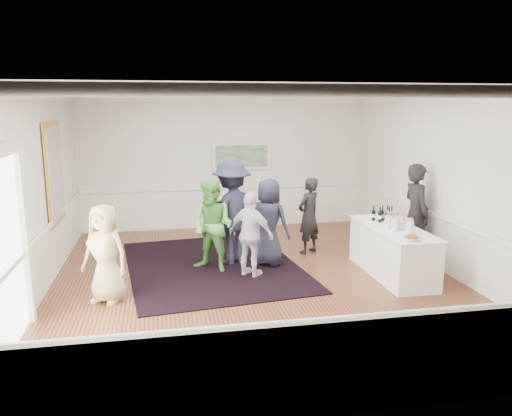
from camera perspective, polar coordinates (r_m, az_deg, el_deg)
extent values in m
plane|color=brown|center=(8.84, -0.07, -8.22)|extent=(8.00, 8.00, 0.00)
cube|color=white|center=(8.31, -0.08, 13.01)|extent=(7.00, 8.00, 0.02)
cube|color=white|center=(8.51, -23.91, 1.15)|extent=(0.02, 8.00, 3.20)
cube|color=white|center=(9.70, 20.71, 2.58)|extent=(0.02, 8.00, 3.20)
cube|color=white|center=(12.34, -3.55, 5.11)|extent=(7.00, 0.02, 3.20)
cube|color=white|center=(4.66, 9.16, -6.06)|extent=(7.00, 0.02, 3.20)
cube|color=gold|center=(9.73, -22.07, 3.70)|extent=(0.04, 1.25, 1.85)
cube|color=white|center=(9.73, -21.93, 3.70)|extent=(0.01, 1.05, 1.65)
cube|color=white|center=(7.55, -24.94, -3.29)|extent=(0.10, 0.14, 2.40)
cube|color=white|center=(6.80, -26.86, -5.04)|extent=(0.02, 1.50, 2.40)
cube|color=white|center=(12.33, -1.67, 5.96)|extent=(1.44, 0.05, 0.66)
cube|color=#235D35|center=(12.30, -1.65, 5.95)|extent=(1.30, 0.01, 0.52)
cube|color=black|center=(9.61, -4.99, -6.54)|extent=(3.54, 4.39, 0.02)
cube|color=white|center=(9.30, 15.30, -4.83)|extent=(0.77, 2.12, 0.87)
cube|color=white|center=(9.18, 15.45, -2.20)|extent=(0.83, 2.18, 0.02)
imported|color=black|center=(10.00, 17.80, -0.65)|extent=(0.47, 0.71, 1.94)
imported|color=tan|center=(8.02, -16.87, -5.01)|extent=(0.90, 0.79, 1.55)
imported|color=#55AA44|center=(9.13, -4.97, -2.06)|extent=(1.04, 1.01, 1.69)
imported|color=silver|center=(8.81, -0.58, -3.06)|extent=(0.91, 0.89, 1.53)
imported|color=#1D1F30|center=(9.52, -2.78, -0.50)|extent=(1.49, 1.28, 2.00)
imported|color=black|center=(10.27, 6.04, -0.86)|extent=(0.69, 0.64, 1.58)
imported|color=#1D1F30|center=(9.46, 1.45, -1.63)|extent=(0.96, 0.92, 1.66)
cylinder|color=#5EA139|center=(8.88, 15.57, -1.81)|extent=(0.12, 0.12, 0.24)
cylinder|color=#DD4143|center=(8.95, 17.14, -1.80)|extent=(0.12, 0.12, 0.24)
cylinder|color=#73A33A|center=(9.01, 14.92, -1.59)|extent=(0.12, 0.12, 0.24)
cylinder|color=white|center=(8.76, 17.19, -2.09)|extent=(0.12, 0.12, 0.24)
cylinder|color=silver|center=(9.02, 16.09, -1.65)|extent=(0.12, 0.12, 0.24)
cylinder|color=silver|center=(9.34, 15.13, -1.17)|extent=(0.26, 0.26, 0.25)
imported|color=white|center=(8.38, 17.36, -3.32)|extent=(0.28, 0.28, 0.07)
cylinder|color=olive|center=(8.38, 17.37, -3.18)|extent=(0.19, 0.19, 0.04)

